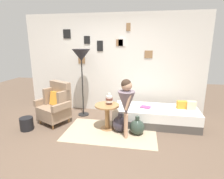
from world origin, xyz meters
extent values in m
plane|color=brown|center=(0.00, 0.00, 0.00)|extent=(12.00, 12.00, 0.00)
cube|color=silver|center=(0.00, 1.95, 1.30)|extent=(4.80, 0.10, 2.60)
cube|color=black|center=(-0.69, 1.90, 1.93)|extent=(0.16, 0.02, 0.20)
cube|color=beige|center=(-0.69, 1.89, 1.93)|extent=(0.13, 0.01, 0.16)
cube|color=olive|center=(0.93, 1.90, 1.57)|extent=(0.20, 0.02, 0.19)
cube|color=gray|center=(0.93, 1.89, 1.57)|extent=(0.16, 0.01, 0.15)
cube|color=olive|center=(-0.86, 1.90, 1.43)|extent=(0.19, 0.02, 0.24)
cube|color=silver|center=(-0.86, 1.89, 1.43)|extent=(0.14, 0.01, 0.19)
cube|color=olive|center=(0.18, 1.90, 1.86)|extent=(0.18, 0.02, 0.17)
cube|color=#5D5D57|center=(0.18, 1.89, 1.86)|extent=(0.14, 0.01, 0.13)
cube|color=black|center=(-1.24, 1.90, 2.09)|extent=(0.20, 0.02, 0.23)
cube|color=gray|center=(-1.24, 1.89, 2.09)|extent=(0.16, 0.01, 0.18)
cube|color=white|center=(0.25, 1.90, 1.88)|extent=(0.19, 0.02, 0.22)
cube|color=gray|center=(0.25, 1.89, 1.88)|extent=(0.15, 0.01, 0.17)
cube|color=black|center=(-0.34, 1.90, 1.78)|extent=(0.16, 0.02, 0.27)
cube|color=gray|center=(-0.34, 1.89, 1.78)|extent=(0.12, 0.01, 0.21)
cube|color=olive|center=(0.40, 1.90, 2.24)|extent=(0.10, 0.02, 0.19)
cube|color=gray|center=(0.40, 1.89, 2.24)|extent=(0.08, 0.01, 0.15)
cube|color=tan|center=(0.18, 0.58, 0.01)|extent=(1.92, 1.13, 0.01)
cylinder|color=#9E7042|center=(-1.53, 0.71, 0.06)|extent=(0.04, 0.04, 0.12)
cylinder|color=#9E7042|center=(-1.10, 0.50, 0.06)|extent=(0.04, 0.04, 0.12)
cylinder|color=#9E7042|center=(-1.33, 1.12, 0.06)|extent=(0.04, 0.04, 0.12)
cylinder|color=#9E7042|center=(-0.90, 0.90, 0.06)|extent=(0.04, 0.04, 0.12)
cube|color=#8C725B|center=(-1.21, 0.81, 0.27)|extent=(0.79, 0.77, 0.30)
cube|color=#8C725B|center=(-1.11, 1.02, 0.70)|extent=(0.60, 0.39, 0.55)
cube|color=#8C725B|center=(-1.40, 1.01, 0.61)|extent=(0.21, 0.31, 0.39)
cube|color=#8C725B|center=(-0.94, 0.78, 0.61)|extent=(0.21, 0.31, 0.39)
cube|color=#8C725B|center=(-1.52, 0.94, 0.49)|extent=(0.30, 0.49, 0.14)
cube|color=#8C725B|center=(-0.93, 0.65, 0.49)|extent=(0.30, 0.49, 0.14)
cube|color=orange|center=(-1.17, 0.90, 0.58)|extent=(0.40, 0.31, 0.33)
cube|color=#4C4742|center=(1.13, 1.17, 0.09)|extent=(1.91, 0.82, 0.18)
cube|color=white|center=(1.13, 1.17, 0.29)|extent=(1.91, 0.82, 0.22)
cube|color=beige|center=(1.90, 1.19, 0.50)|extent=(0.19, 0.12, 0.20)
cube|color=orange|center=(1.72, 1.24, 0.49)|extent=(0.23, 0.14, 0.17)
cylinder|color=#9E7042|center=(0.08, 0.73, 0.01)|extent=(0.30, 0.30, 0.02)
cylinder|color=#9E7042|center=(0.08, 0.73, 0.28)|extent=(0.10, 0.10, 0.51)
cylinder|color=#9E7042|center=(0.08, 0.73, 0.55)|extent=(0.54, 0.54, 0.03)
cylinder|color=brown|center=(0.12, 0.78, 0.59)|extent=(0.12, 0.12, 0.05)
cylinder|color=silver|center=(0.12, 0.78, 0.63)|extent=(0.15, 0.15, 0.05)
cylinder|color=brown|center=(0.12, 0.78, 0.68)|extent=(0.15, 0.15, 0.05)
cylinder|color=silver|center=(0.12, 0.78, 0.73)|extent=(0.12, 0.12, 0.05)
cylinder|color=silver|center=(0.12, 0.78, 0.78)|extent=(0.06, 0.06, 0.06)
cylinder|color=black|center=(-0.70, 1.43, 0.01)|extent=(0.28, 0.28, 0.02)
cylinder|color=black|center=(-0.70, 1.43, 0.83)|extent=(0.03, 0.03, 1.62)
cone|color=#232328|center=(-0.70, 1.43, 1.56)|extent=(0.45, 0.45, 0.29)
cylinder|color=tan|center=(0.53, 0.39, 0.25)|extent=(0.07, 0.07, 0.51)
cylinder|color=tan|center=(0.51, 0.49, 0.25)|extent=(0.07, 0.07, 0.51)
cone|color=slate|center=(0.52, 0.44, 0.72)|extent=(0.34, 0.34, 0.48)
cylinder|color=slate|center=(0.52, 0.44, 0.88)|extent=(0.17, 0.17, 0.18)
cylinder|color=tan|center=(0.57, 0.33, 0.79)|extent=(0.14, 0.08, 0.32)
cylinder|color=tan|center=(0.52, 0.56, 0.79)|extent=(0.14, 0.08, 0.32)
sphere|color=tan|center=(0.52, 0.44, 1.07)|extent=(0.21, 0.21, 0.21)
sphere|color=#38281E|center=(0.51, 0.44, 1.10)|extent=(0.20, 0.20, 0.20)
cube|color=#984380|center=(0.90, 1.15, 0.42)|extent=(0.26, 0.22, 0.03)
sphere|color=#332D38|center=(0.38, 0.67, 0.17)|extent=(0.34, 0.34, 0.34)
cylinder|color=#332D38|center=(0.38, 0.67, 0.38)|extent=(0.09, 0.09, 0.09)
sphere|color=#2D3D33|center=(0.74, 0.60, 0.16)|extent=(0.31, 0.31, 0.31)
cylinder|color=#2D3D33|center=(0.74, 0.60, 0.35)|extent=(0.09, 0.09, 0.09)
cylinder|color=black|center=(-1.65, 0.38, 0.14)|extent=(0.28, 0.28, 0.28)
camera|label=1|loc=(0.83, -2.92, 1.85)|focal=29.34mm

